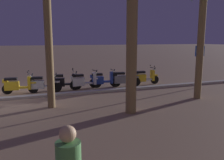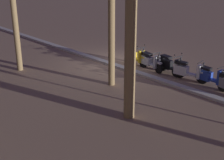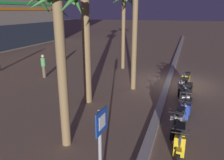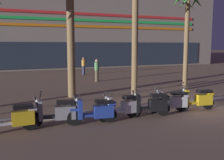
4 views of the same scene
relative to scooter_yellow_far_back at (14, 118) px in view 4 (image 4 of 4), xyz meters
The scene contains 14 objects.
ground_plane 7.85m from the scooter_yellow_far_back, ahead, with size 200.00×200.00×0.00m, color #93755B.
curb_strip 7.88m from the scooter_yellow_far_back, ahead, with size 60.00×0.36×0.12m, color #BCB7AD.
mall_facade_backdrop 28.31m from the scooter_yellow_far_back, 84.08° to the left, with size 48.60×15.32×12.39m.
scooter_yellow_far_back is the anchor object (origin of this frame).
scooter_grey_second_in_line 1.39m from the scooter_yellow_far_back, ahead, with size 1.71×0.64×1.17m.
scooter_blue_tail_end 2.65m from the scooter_yellow_far_back, ahead, with size 1.75×0.58×1.04m.
scooter_white_mid_centre 3.78m from the scooter_yellow_far_back, ahead, with size 1.86×0.57×1.04m.
scooter_black_mid_front 4.89m from the scooter_yellow_far_back, ahead, with size 1.73×0.65×1.17m.
scooter_silver_lead_nearest 5.99m from the scooter_yellow_far_back, ahead, with size 1.71×0.68×1.04m.
scooter_yellow_gap_after_mid 7.20m from the scooter_yellow_far_back, ahead, with size 1.77×0.61×1.17m.
palm_tree_near_sign 7.06m from the scooter_yellow_far_back, 57.13° to the left, with size 1.91×1.99×6.46m.
palm_tree_far_corner 12.47m from the scooter_yellow_far_back, 25.44° to the left, with size 2.08×2.13×6.21m.
pedestrian_strolling_near_curb 11.48m from the scooter_yellow_far_back, 57.13° to the left, with size 0.34×0.34×1.66m.
pedestrian_by_palm_tree 15.58m from the scooter_yellow_far_back, 65.00° to the left, with size 0.34×0.34×1.59m.
Camera 4 is at (-8.09, -9.06, 2.71)m, focal length 41.61 mm.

